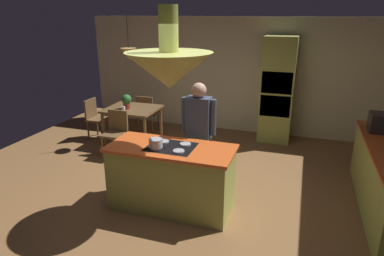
% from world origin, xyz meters
% --- Properties ---
extents(ground, '(8.16, 8.16, 0.00)m').
position_xyz_m(ground, '(0.00, 0.00, 0.00)').
color(ground, olive).
extents(wall_back, '(6.80, 0.10, 2.55)m').
position_xyz_m(wall_back, '(0.00, 3.45, 1.27)').
color(wall_back, beige).
rests_on(wall_back, ground).
extents(kitchen_island, '(1.72, 0.77, 0.94)m').
position_xyz_m(kitchen_island, '(0.00, -0.20, 0.46)').
color(kitchen_island, '#A0A84C').
rests_on(kitchen_island, ground).
extents(oven_tower, '(0.66, 0.62, 2.19)m').
position_xyz_m(oven_tower, '(1.10, 3.04, 1.09)').
color(oven_tower, '#A0A84C').
rests_on(oven_tower, ground).
extents(dining_table, '(1.05, 0.91, 0.76)m').
position_xyz_m(dining_table, '(-1.70, 1.90, 0.66)').
color(dining_table, brown).
rests_on(dining_table, ground).
extents(person_at_island, '(0.53, 0.22, 1.67)m').
position_xyz_m(person_at_island, '(0.18, 0.46, 0.96)').
color(person_at_island, tan).
rests_on(person_at_island, ground).
extents(range_hood, '(1.10, 1.10, 1.00)m').
position_xyz_m(range_hood, '(0.00, -0.20, 1.97)').
color(range_hood, '#A0A84C').
extents(pendant_light_over_table, '(0.32, 0.32, 0.82)m').
position_xyz_m(pendant_light_over_table, '(-1.70, 1.90, 1.86)').
color(pendant_light_over_table, '#E0B266').
extents(chair_facing_island, '(0.40, 0.40, 0.87)m').
position_xyz_m(chair_facing_island, '(-1.70, 1.22, 0.50)').
color(chair_facing_island, brown).
rests_on(chair_facing_island, ground).
extents(chair_by_back_wall, '(0.40, 0.40, 0.87)m').
position_xyz_m(chair_by_back_wall, '(-1.70, 2.58, 0.50)').
color(chair_by_back_wall, brown).
rests_on(chair_by_back_wall, ground).
extents(chair_at_corner, '(0.40, 0.40, 0.87)m').
position_xyz_m(chair_at_corner, '(-2.60, 1.90, 0.50)').
color(chair_at_corner, brown).
rests_on(chair_at_corner, ground).
extents(potted_plant_on_table, '(0.20, 0.20, 0.30)m').
position_xyz_m(potted_plant_on_table, '(-1.77, 1.82, 0.93)').
color(potted_plant_on_table, '#99382D').
rests_on(potted_plant_on_table, dining_table).
extents(cup_on_table, '(0.07, 0.07, 0.09)m').
position_xyz_m(cup_on_table, '(-1.77, 1.67, 0.81)').
color(cup_on_table, white).
rests_on(cup_on_table, dining_table).
extents(cooking_pot_on_cooktop, '(0.18, 0.18, 0.12)m').
position_xyz_m(cooking_pot_on_cooktop, '(-0.16, -0.33, 1.00)').
color(cooking_pot_on_cooktop, '#B2B2B7').
rests_on(cooking_pot_on_cooktop, kitchen_island).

